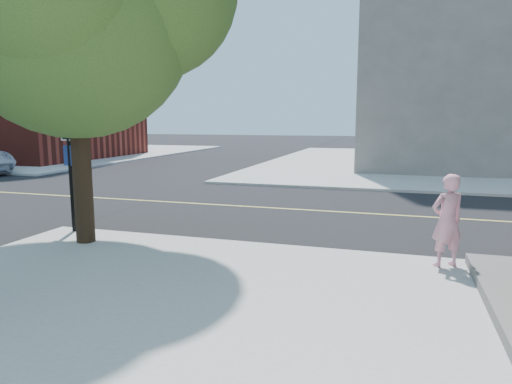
% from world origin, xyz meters
% --- Properties ---
extents(ground, '(140.00, 140.00, 0.00)m').
position_xyz_m(ground, '(0.00, 0.00, 0.00)').
color(ground, black).
rests_on(ground, ground).
extents(road_ew, '(140.00, 9.00, 0.01)m').
position_xyz_m(road_ew, '(0.00, 4.50, 0.01)').
color(road_ew, black).
rests_on(road_ew, ground).
extents(sidewalk_nw, '(26.00, 25.00, 0.12)m').
position_xyz_m(sidewalk_nw, '(-23.00, 21.50, 0.06)').
color(sidewalk_nw, '#AEAEAB').
rests_on(sidewalk_nw, ground).
extents(sidewalk_ne, '(29.00, 25.00, 0.12)m').
position_xyz_m(sidewalk_ne, '(13.50, 21.50, 0.06)').
color(sidewalk_ne, '#AEAEAB').
rests_on(sidewalk_ne, ground).
extents(church, '(15.20, 12.00, 14.40)m').
position_xyz_m(church, '(-20.00, 18.00, 7.18)').
color(church, maroon).
rests_on(church, sidewalk_nw).
extents(man_on_phone, '(0.75, 0.67, 1.73)m').
position_xyz_m(man_on_phone, '(8.00, -0.56, 0.98)').
color(man_on_phone, pink).
rests_on(man_on_phone, sidewalk_se).
extents(signal_pole, '(3.27, 0.37, 3.69)m').
position_xyz_m(signal_pole, '(-2.19, -0.30, 3.13)').
color(signal_pole, black).
rests_on(signal_pole, sidewalk_se).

